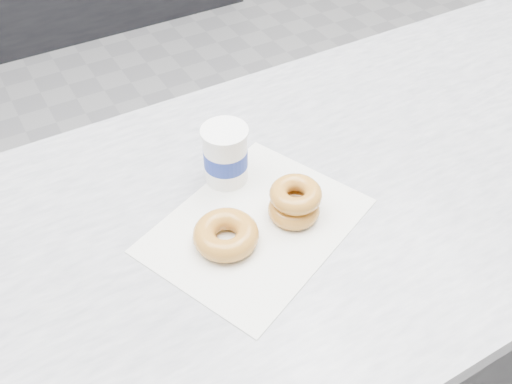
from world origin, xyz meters
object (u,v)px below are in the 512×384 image
Objects in this scene: coffee_cup at (225,155)px; donut_stack at (295,202)px; donut_single at (226,235)px; counter at (281,342)px.

donut_stack is at bearing -48.37° from coffee_cup.
donut_single is 0.97× the size of coffee_cup.
coffee_cup reaches higher than donut_stack.
counter is 0.49m from donut_single.
counter is 0.48m from donut_stack.
donut_stack reaches higher than donut_single.
coffee_cup is at bearing 61.99° from donut_single.
donut_stack is at bearing -0.99° from donut_single.
coffee_cup is (-0.07, 0.11, 0.50)m from counter.
counter is 25.39× the size of donut_stack.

